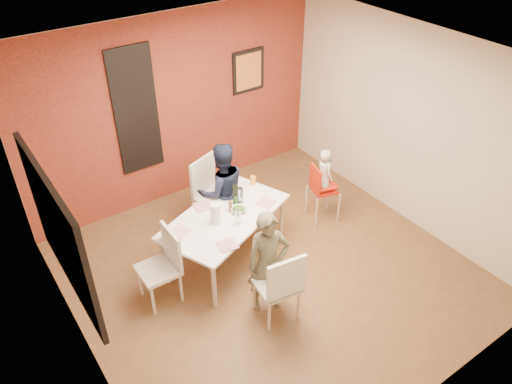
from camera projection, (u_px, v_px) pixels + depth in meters
ground at (270, 272)px, 6.25m from camera, size 4.50×4.50×0.00m
ceiling at (274, 64)px, 4.70m from camera, size 4.50×4.50×0.02m
wall_back at (176, 109)px, 6.98m from camera, size 4.50×0.02×2.70m
wall_front at (440, 312)px, 3.97m from camera, size 4.50×0.02×2.70m
wall_left at (68, 264)px, 4.42m from camera, size 0.02×4.50×2.70m
wall_right at (409, 127)px, 6.53m from camera, size 0.02×4.50×2.70m
brick_accent_wall at (177, 110)px, 6.97m from camera, size 4.50×0.02×2.70m
picture_window_frame at (59, 233)px, 4.45m from camera, size 0.05×1.70×1.30m
picture_window_pane at (61, 233)px, 4.46m from camera, size 0.02×1.55×1.15m
glassblock_strip at (136, 111)px, 6.59m from camera, size 0.55×0.03×1.70m
glassblock_surround at (136, 111)px, 6.59m from camera, size 0.60×0.03×1.76m
art_print_frame at (248, 71)px, 7.35m from camera, size 0.54×0.03×0.64m
art_print_canvas at (249, 71)px, 7.34m from camera, size 0.44×0.01×0.54m
dining_table at (225, 219)px, 6.12m from camera, size 1.85×1.45×0.68m
chair_near at (281, 284)px, 5.33m from camera, size 0.51×0.51×0.97m
chair_far at (211, 190)px, 6.72m from camera, size 0.61×0.61×1.02m
chair_left at (164, 262)px, 5.64m from camera, size 0.44×0.44×0.93m
high_chair at (321, 188)px, 6.85m from camera, size 0.45×0.45×0.87m
child_near at (268, 263)px, 5.44m from camera, size 0.55×0.45×1.30m
child_far at (222, 191)px, 6.51m from camera, size 0.76×0.64×1.37m
toddler at (324, 170)px, 6.68m from camera, size 0.24×0.32×0.60m
plate_near_left at (227, 245)px, 5.63m from camera, size 0.24×0.24×0.01m
plate_far_mid at (203, 206)px, 6.23m from camera, size 0.25×0.25×0.01m
plate_near_right at (266, 202)px, 6.30m from camera, size 0.25×0.25×0.01m
plate_far_left at (180, 232)px, 5.82m from camera, size 0.27×0.27×0.01m
salad_bowl_a at (239, 210)px, 6.14m from camera, size 0.24×0.24×0.05m
salad_bowl_b at (232, 191)px, 6.47m from camera, size 0.28×0.28×0.05m
wine_bottle at (235, 195)px, 6.21m from camera, size 0.07×0.07×0.27m
wine_glass_a at (238, 217)px, 5.90m from camera, size 0.07×0.07×0.20m
wine_glass_b at (240, 195)px, 6.26m from camera, size 0.07×0.07×0.21m
paper_towel_roll at (215, 214)px, 5.90m from camera, size 0.12×0.12×0.27m
condiment_red at (230, 205)px, 6.14m from camera, size 0.03×0.03×0.13m
condiment_green at (236, 202)px, 6.20m from camera, size 0.03×0.03×0.13m
condiment_brown at (230, 206)px, 6.12m from camera, size 0.04×0.04×0.14m
sippy_cup at (253, 180)px, 6.61m from camera, size 0.07×0.07×0.12m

